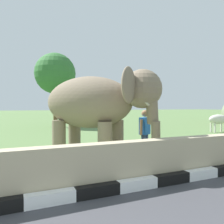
# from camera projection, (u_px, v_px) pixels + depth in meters

# --- Properties ---
(barrier_parapet) EXTENTS (28.00, 0.36, 1.00)m
(barrier_parapet) POSITION_uv_depth(u_px,v_px,m) (97.00, 167.00, 4.72)
(barrier_parapet) COLOR tan
(barrier_parapet) RESTS_ON ground_plane
(elephant) EXTENTS (3.76, 3.89, 2.88)m
(elephant) POSITION_uv_depth(u_px,v_px,m) (98.00, 104.00, 7.32)
(elephant) COLOR #7D6C58
(elephant) RESTS_ON ground_plane
(person_handler) EXTENTS (0.59, 0.41, 1.66)m
(person_handler) POSITION_uv_depth(u_px,v_px,m) (145.00, 131.00, 7.76)
(person_handler) COLOR navy
(person_handler) RESTS_ON ground_plane
(cow_near) EXTENTS (1.91, 0.72, 1.23)m
(cow_near) POSITION_uv_depth(u_px,v_px,m) (219.00, 120.00, 15.54)
(cow_near) COLOR beige
(cow_near) RESTS_ON ground_plane
(tree_distant) EXTENTS (3.52, 3.52, 6.40)m
(tree_distant) POSITION_uv_depth(u_px,v_px,m) (55.00, 74.00, 19.57)
(tree_distant) COLOR brown
(tree_distant) RESTS_ON ground_plane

